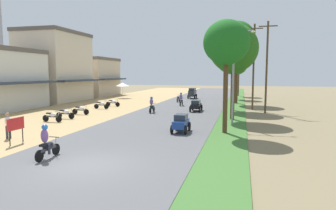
# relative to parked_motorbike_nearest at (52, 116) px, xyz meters

# --- Properties ---
(ground_plane) EXTENTS (180.00, 180.00, 0.00)m
(ground_plane) POSITION_rel_parked_motorbike_nearest_xyz_m (8.68, -9.92, -0.55)
(ground_plane) COLOR #7A6B4C
(road_strip) EXTENTS (9.00, 140.00, 0.08)m
(road_strip) POSITION_rel_parked_motorbike_nearest_xyz_m (8.68, -9.92, -0.51)
(road_strip) COLOR #565659
(road_strip) RESTS_ON ground
(median_strip) EXTENTS (2.40, 140.00, 0.06)m
(median_strip) POSITION_rel_parked_motorbike_nearest_xyz_m (14.38, -9.92, -0.52)
(median_strip) COLOR #3D6B2D
(median_strip) RESTS_ON ground
(shophouse_mid) EXTENTS (8.22, 9.81, 10.10)m
(shophouse_mid) POSITION_rel_parked_motorbike_nearest_xyz_m (-11.30, 16.93, 4.50)
(shophouse_mid) COLOR beige
(shophouse_mid) RESTS_ON ground
(shophouse_far) EXTENTS (8.14, 9.29, 6.90)m
(shophouse_far) POSITION_rel_parked_motorbike_nearest_xyz_m (-11.29, 28.14, 2.91)
(shophouse_far) COLOR #C6B299
(shophouse_far) RESTS_ON ground
(parked_motorbike_nearest) EXTENTS (1.80, 0.54, 0.94)m
(parked_motorbike_nearest) POSITION_rel_parked_motorbike_nearest_xyz_m (0.00, 0.00, 0.00)
(parked_motorbike_nearest) COLOR black
(parked_motorbike_nearest) RESTS_ON dirt_shoulder
(parked_motorbike_second) EXTENTS (1.80, 0.54, 0.94)m
(parked_motorbike_second) POSITION_rel_parked_motorbike_nearest_xyz_m (-0.01, 1.89, 0.00)
(parked_motorbike_second) COLOR black
(parked_motorbike_second) RESTS_ON dirt_shoulder
(parked_motorbike_third) EXTENTS (1.80, 0.54, 0.94)m
(parked_motorbike_third) POSITION_rel_parked_motorbike_nearest_xyz_m (-0.10, 4.62, 0.00)
(parked_motorbike_third) COLOR black
(parked_motorbike_third) RESTS_ON dirt_shoulder
(parked_motorbike_fourth) EXTENTS (1.80, 0.54, 0.94)m
(parked_motorbike_fourth) POSITION_rel_parked_motorbike_nearest_xyz_m (-0.28, 9.40, 0.00)
(parked_motorbike_fourth) COLOR black
(parked_motorbike_fourth) RESTS_ON dirt_shoulder
(parked_motorbike_fifth) EXTENTS (1.80, 0.54, 0.94)m
(parked_motorbike_fifth) POSITION_rel_parked_motorbike_nearest_xyz_m (-0.06, 12.02, 0.00)
(parked_motorbike_fifth) COLOR black
(parked_motorbike_fifth) RESTS_ON dirt_shoulder
(street_signboard) EXTENTS (0.06, 1.30, 1.50)m
(street_signboard) POSITION_rel_parked_motorbike_nearest_xyz_m (2.75, -7.19, 0.55)
(street_signboard) COLOR #262628
(street_signboard) RESTS_ON dirt_shoulder
(vendor_umbrella) EXTENTS (2.20, 2.20, 2.52)m
(vendor_umbrella) POSITION_rel_parked_motorbike_nearest_xyz_m (-3.76, 23.87, 1.75)
(vendor_umbrella) COLOR #99999E
(vendor_umbrella) RESTS_ON dirt_shoulder
(pedestrian_on_shoulder) EXTENTS (0.34, 0.42, 1.62)m
(pedestrian_on_shoulder) POSITION_rel_parked_motorbike_nearest_xyz_m (1.27, -6.16, 0.41)
(pedestrian_on_shoulder) COLOR #33333D
(pedestrian_on_shoulder) RESTS_ON dirt_shoulder
(median_tree_nearest) EXTENTS (3.06, 3.06, 7.54)m
(median_tree_nearest) POSITION_rel_parked_motorbike_nearest_xyz_m (14.11, -1.03, 5.50)
(median_tree_nearest) COLOR #4C351E
(median_tree_nearest) RESTS_ON median_strip
(median_tree_second) EXTENTS (4.19, 4.19, 8.24)m
(median_tree_second) POSITION_rel_parked_motorbike_nearest_xyz_m (14.39, 5.17, 5.63)
(median_tree_second) COLOR #4C351E
(median_tree_second) RESTS_ON median_strip
(median_tree_third) EXTENTS (4.48, 4.48, 9.33)m
(median_tree_third) POSITION_rel_parked_motorbike_nearest_xyz_m (14.16, 11.89, 6.10)
(median_tree_third) COLOR #4C351E
(median_tree_third) RESTS_ON median_strip
(median_tree_fourth) EXTENTS (4.79, 4.79, 10.91)m
(median_tree_fourth) POSITION_rel_parked_motorbike_nearest_xyz_m (14.41, 19.72, 7.80)
(median_tree_fourth) COLOR #4C351E
(median_tree_fourth) RESTS_ON median_strip
(median_tree_fifth) EXTENTS (3.20, 3.20, 7.29)m
(median_tree_fifth) POSITION_rel_parked_motorbike_nearest_xyz_m (14.38, 26.75, 5.05)
(median_tree_fifth) COLOR #4C351E
(median_tree_fifth) RESTS_ON median_strip
(median_tree_sixth) EXTENTS (3.13, 3.13, 8.14)m
(median_tree_sixth) POSITION_rel_parked_motorbike_nearest_xyz_m (14.48, 33.69, 6.09)
(median_tree_sixth) COLOR #4C351E
(median_tree_sixth) RESTS_ON median_strip
(streetlamp_near) EXTENTS (3.16, 0.20, 7.40)m
(streetlamp_near) POSITION_rel_parked_motorbike_nearest_xyz_m (14.48, 2.65, 3.79)
(streetlamp_near) COLOR gray
(streetlamp_near) RESTS_ON median_strip
(streetlamp_mid) EXTENTS (3.16, 0.20, 7.38)m
(streetlamp_mid) POSITION_rel_parked_motorbike_nearest_xyz_m (14.48, 24.23, 3.79)
(streetlamp_mid) COLOR gray
(streetlamp_mid) RESTS_ON median_strip
(streetlamp_far) EXTENTS (3.16, 0.20, 8.06)m
(streetlamp_far) POSITION_rel_parked_motorbike_nearest_xyz_m (14.48, 43.62, 4.14)
(streetlamp_far) COLOR gray
(streetlamp_far) RESTS_ON median_strip
(utility_pole_near) EXTENTS (1.80, 0.20, 9.48)m
(utility_pole_near) POSITION_rel_parked_motorbike_nearest_xyz_m (16.35, 13.22, 4.38)
(utility_pole_near) COLOR brown
(utility_pole_near) RESTS_ON ground
(utility_pole_far) EXTENTS (1.80, 0.20, 9.29)m
(utility_pole_far) POSITION_rel_parked_motorbike_nearest_xyz_m (17.55, 10.63, 4.28)
(utility_pole_far) COLOR brown
(utility_pole_far) RESTS_ON ground
(car_hatchback_blue) EXTENTS (1.04, 2.00, 1.23)m
(car_hatchback_blue) POSITION_rel_parked_motorbike_nearest_xyz_m (11.21, -1.67, 0.19)
(car_hatchback_blue) COLOR navy
(car_hatchback_blue) RESTS_ON road_strip
(car_sedan_black) EXTENTS (1.10, 2.26, 1.19)m
(car_sedan_black) POSITION_rel_parked_motorbike_nearest_xyz_m (10.50, 9.71, 0.19)
(car_sedan_black) COLOR black
(car_sedan_black) RESTS_ON road_strip
(car_van_charcoal) EXTENTS (1.19, 2.41, 1.67)m
(car_van_charcoal) POSITION_rel_parked_motorbike_nearest_xyz_m (7.44, 25.78, 0.47)
(car_van_charcoal) COLOR #282D33
(car_van_charcoal) RESTS_ON road_strip
(motorbike_ahead_second) EXTENTS (0.54, 1.80, 1.66)m
(motorbike_ahead_second) POSITION_rel_parked_motorbike_nearest_xyz_m (6.41, -9.44, 0.30)
(motorbike_ahead_second) COLOR black
(motorbike_ahead_second) RESTS_ON road_strip
(motorbike_ahead_third) EXTENTS (0.54, 1.80, 1.66)m
(motorbike_ahead_third) POSITION_rel_parked_motorbike_nearest_xyz_m (6.30, 7.49, 0.30)
(motorbike_ahead_third) COLOR black
(motorbike_ahead_third) RESTS_ON road_strip
(motorbike_ahead_fourth) EXTENTS (0.54, 1.80, 1.66)m
(motorbike_ahead_fourth) POSITION_rel_parked_motorbike_nearest_xyz_m (7.86, 14.77, 0.30)
(motorbike_ahead_fourth) COLOR black
(motorbike_ahead_fourth) RESTS_ON road_strip
(motorbike_ahead_fifth) EXTENTS (0.54, 1.80, 0.94)m
(motorbike_ahead_fifth) POSITION_rel_parked_motorbike_nearest_xyz_m (6.43, 19.69, 0.02)
(motorbike_ahead_fifth) COLOR black
(motorbike_ahead_fifth) RESTS_ON road_strip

